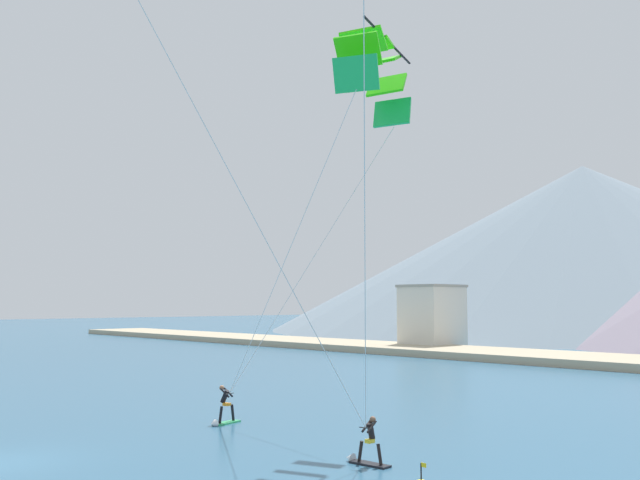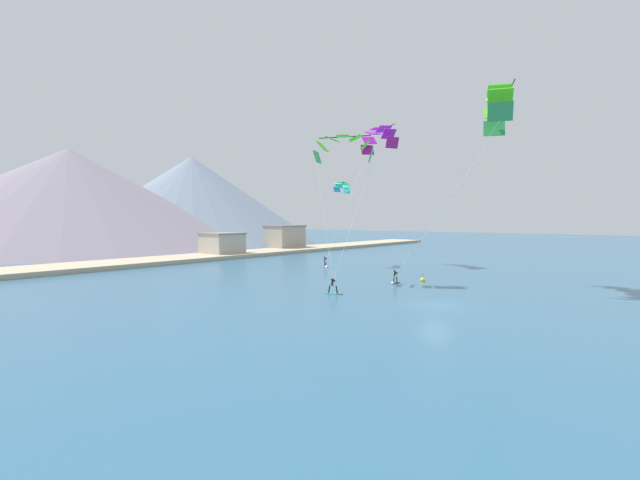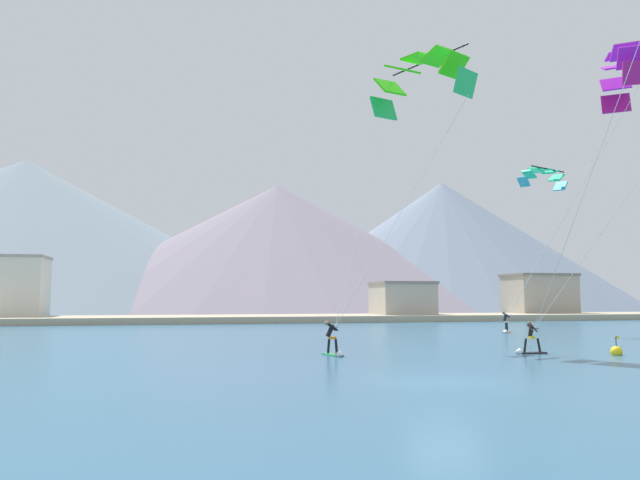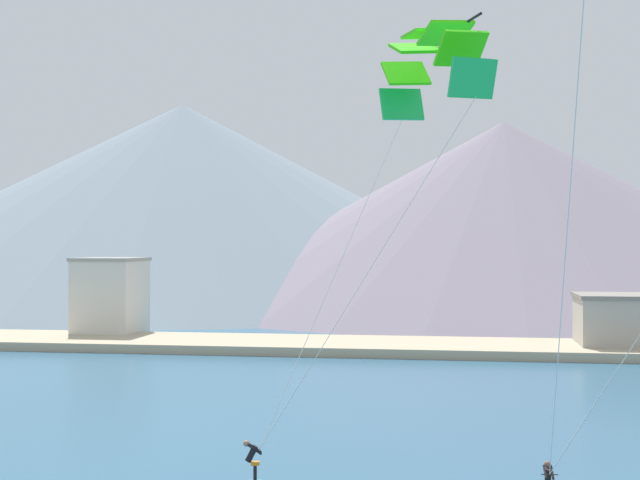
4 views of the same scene
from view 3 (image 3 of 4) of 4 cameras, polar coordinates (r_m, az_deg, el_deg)
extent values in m
plane|color=#2D5B7A|center=(21.10, 11.24, -12.65)|extent=(400.00, 400.00, 0.00)
cube|color=black|center=(32.67, 18.84, -9.74)|extent=(1.47, 0.56, 0.07)
cylinder|color=black|center=(32.87, 19.38, -9.05)|extent=(0.23, 0.13, 0.68)
cylinder|color=black|center=(32.40, 18.25, -9.14)|extent=(0.23, 0.13, 0.68)
cube|color=yellow|center=(32.61, 18.80, -8.44)|extent=(0.24, 0.30, 0.12)
cylinder|color=black|center=(32.65, 18.71, -7.89)|extent=(0.23, 0.35, 0.57)
cylinder|color=black|center=(32.62, 18.97, -7.60)|extent=(0.12, 0.49, 0.37)
cylinder|color=black|center=(32.49, 18.66, -7.62)|extent=(0.12, 0.49, 0.37)
cylinder|color=black|center=(32.42, 19.01, -7.67)|extent=(0.52, 0.07, 0.03)
sphere|color=brown|center=(32.71, 18.59, -7.25)|extent=(0.21, 0.21, 0.21)
cone|color=white|center=(32.15, 17.57, -9.73)|extent=(0.33, 0.38, 0.36)
cube|color=#E54C33|center=(50.75, 16.69, -8.08)|extent=(1.21, 1.42, 0.07)
cylinder|color=#14232D|center=(51.12, 16.74, -7.62)|extent=(0.24, 0.27, 0.73)
cylinder|color=#14232D|center=(50.34, 16.63, -7.66)|extent=(0.24, 0.27, 0.73)
cube|color=white|center=(50.71, 16.67, -7.19)|extent=(0.38, 0.37, 0.12)
cylinder|color=#14232D|center=(50.71, 16.58, -6.82)|extent=(0.43, 0.40, 0.62)
cylinder|color=#14232D|center=(50.81, 16.70, -6.61)|extent=(0.47, 0.38, 0.40)
cylinder|color=#14232D|center=(50.58, 16.67, -6.62)|extent=(0.47, 0.38, 0.40)
cylinder|color=black|center=(50.67, 16.89, -6.64)|extent=(0.34, 0.44, 0.03)
sphere|color=#9E7051|center=(50.72, 16.44, -6.38)|extent=(0.22, 0.22, 0.22)
cone|color=white|center=(49.89, 16.57, -8.06)|extent=(0.47, 0.46, 0.36)
cube|color=#33B266|center=(30.01, 1.15, -10.44)|extent=(0.76, 1.50, 0.07)
cylinder|color=black|center=(30.33, 0.79, -9.64)|extent=(0.17, 0.26, 0.73)
cylinder|color=black|center=(29.63, 1.50, -9.74)|extent=(0.17, 0.26, 0.73)
cube|color=orange|center=(29.95, 1.14, -8.92)|extent=(0.35, 0.30, 0.12)
cylinder|color=black|center=(29.88, 0.94, -8.30)|extent=(0.50, 0.32, 0.62)
cylinder|color=black|center=(30.02, 1.00, -7.95)|extent=(0.53, 0.20, 0.40)
cylinder|color=black|center=(29.81, 1.21, -7.97)|extent=(0.53, 0.20, 0.40)
cylinder|color=black|center=(30.00, 1.42, -8.00)|extent=(0.15, 0.51, 0.03)
sphere|color=#9E7051|center=(29.77, 0.62, -7.61)|extent=(0.22, 0.22, 0.22)
cone|color=white|center=(29.24, 1.95, -10.45)|extent=(0.42, 0.37, 0.36)
cylinder|color=silver|center=(28.58, 24.20, 7.45)|extent=(0.15, 10.75, 15.19)
cube|color=#B31878|center=(57.75, 25.43, 11.21)|extent=(2.14, 1.67, 1.70)
cube|color=#B51CC9|center=(57.40, 25.41, 12.78)|extent=(2.43, 2.17, 1.47)
cube|color=#B51CC9|center=(56.48, 25.56, 14.12)|extent=(2.63, 2.46, 0.98)
cube|color=#B51CC9|center=(55.12, 25.86, 14.99)|extent=(2.71, 2.49, 0.30)
cube|color=#B51CC9|center=(53.56, 26.27, 15.21)|extent=(2.68, 2.33, 0.98)
cube|color=#B51CC9|center=(52.06, 26.72, 14.70)|extent=(2.54, 1.93, 1.47)
cube|color=#B31878|center=(50.92, 27.12, 13.48)|extent=(2.28, 1.36, 1.70)
cylinder|color=black|center=(55.36, 26.88, 15.03)|extent=(3.90, 6.21, 0.10)
cylinder|color=silver|center=(53.43, 21.44, 2.44)|extent=(9.93, 0.75, 16.50)
cylinder|color=silver|center=(49.69, 22.03, 3.01)|extent=(6.48, 7.55, 16.50)
cube|color=#1DC159|center=(38.51, 5.83, 11.88)|extent=(1.84, 1.15, 1.38)
cube|color=#39ED0C|center=(38.37, 6.43, 13.73)|extent=(2.04, 1.59, 1.19)
cube|color=#39ED0C|center=(37.92, 7.56, 15.21)|extent=(2.16, 1.90, 0.80)
cube|color=#39ED0C|center=(37.22, 9.06, 16.08)|extent=(2.18, 2.01, 0.27)
cube|color=#39ED0C|center=(36.39, 10.69, 16.15)|extent=(2.12, 2.00, 0.80)
cube|color=#39ED0C|center=(35.57, 12.16, 15.37)|extent=(1.96, 1.78, 1.19)
cube|color=#1DC159|center=(34.90, 13.17, 13.82)|extent=(1.72, 1.39, 1.38)
cylinder|color=black|center=(37.81, 9.85, 15.86)|extent=(2.37, 5.50, 0.10)
cylinder|color=silver|center=(33.74, 3.83, 2.63)|extent=(4.56, 5.96, 12.14)
cylinder|color=silver|center=(31.62, 7.80, 3.20)|extent=(7.44, 0.44, 12.14)
cube|color=#29A2B6|center=(53.70, 21.13, 4.63)|extent=(0.89, 1.12, 0.85)
cube|color=#1EDA93|center=(53.36, 20.80, 5.34)|extent=(1.04, 1.17, 0.73)
cube|color=#1EDA93|center=(52.87, 20.32, 5.85)|extent=(1.11, 1.21, 0.53)
cube|color=#1EDA93|center=(52.31, 19.75, 6.10)|extent=(1.08, 1.23, 0.26)
cube|color=#1EDA93|center=(51.72, 19.14, 6.06)|extent=(1.02, 1.22, 0.53)
cube|color=#1EDA93|center=(51.18, 18.57, 5.71)|extent=(0.88, 1.19, 0.73)
cube|color=#29A2B6|center=(50.75, 18.11, 5.09)|extent=(0.67, 1.15, 0.85)
cylinder|color=black|center=(51.99, 20.13, 6.11)|extent=(3.90, 1.69, 0.10)
sphere|color=yellow|center=(33.30, 25.47, -9.22)|extent=(0.56, 0.56, 0.56)
cylinder|color=black|center=(33.26, 25.44, -8.36)|extent=(0.04, 0.04, 0.44)
cube|color=yellow|center=(33.31, 25.55, -8.04)|extent=(0.18, 0.01, 0.12)
cube|color=tan|center=(69.86, -6.15, -7.17)|extent=(180.00, 10.00, 0.70)
cube|color=#A89E8E|center=(86.75, 19.40, -4.94)|extent=(8.01, 6.02, 5.47)
cube|color=slate|center=(86.80, 19.34, -3.04)|extent=(8.33, 6.26, 0.30)
cube|color=#B7AD9E|center=(75.37, 7.54, -5.65)|extent=(6.45, 6.35, 4.27)
cube|color=gray|center=(75.38, 7.52, -3.91)|extent=(6.70, 6.61, 0.30)
cube|color=silver|center=(75.80, -25.71, -4.17)|extent=(5.18, 6.03, 6.94)
cube|color=#99958B|center=(75.92, -25.61, -1.43)|extent=(5.38, 6.27, 0.30)
cone|color=gray|center=(127.34, -3.96, -0.69)|extent=(94.37, 94.37, 25.57)
cone|color=slate|center=(135.81, 11.17, -0.52)|extent=(80.10, 80.10, 27.31)
cone|color=gray|center=(143.81, -25.53, 0.47)|extent=(119.48, 119.48, 31.47)
camera|label=1|loc=(35.02, 59.60, 1.54)|focal=40.00mm
camera|label=2|loc=(25.62, -92.67, 10.12)|focal=24.00mm
camera|label=4|loc=(15.55, 79.42, 20.39)|focal=50.00mm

